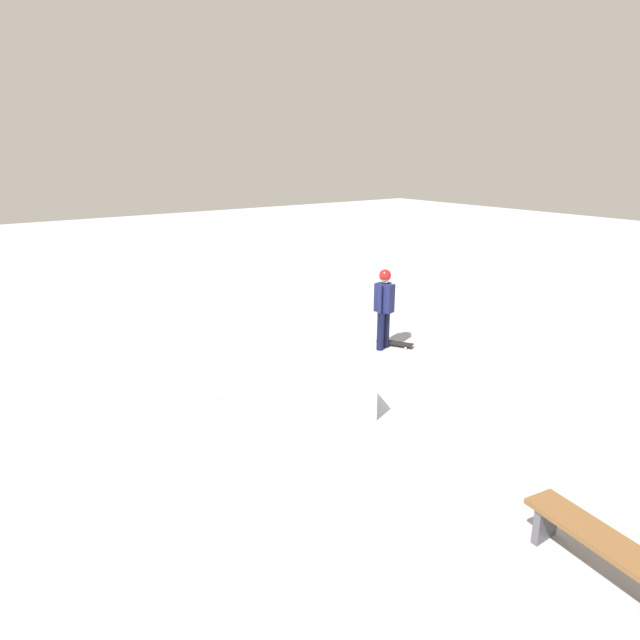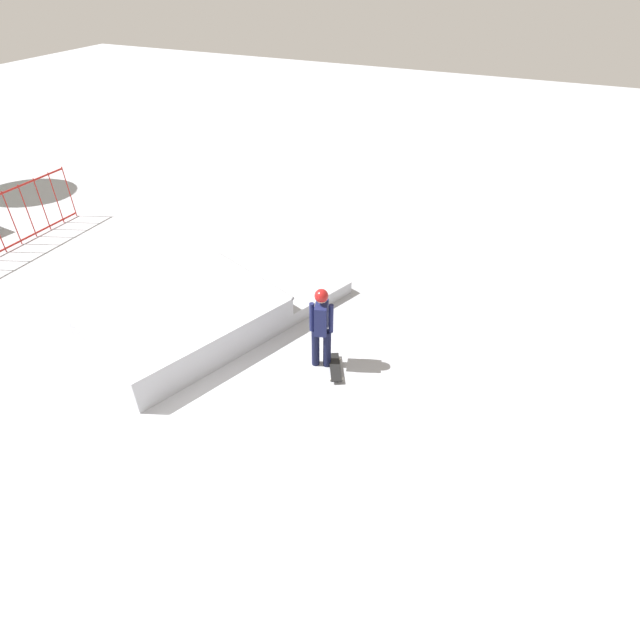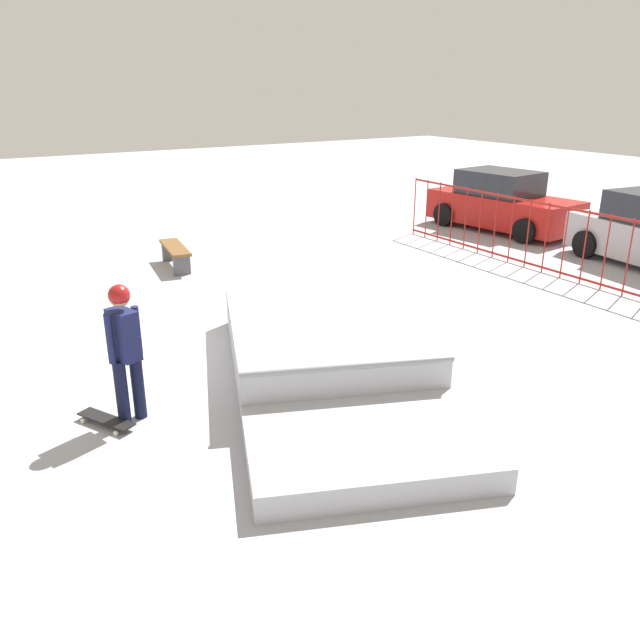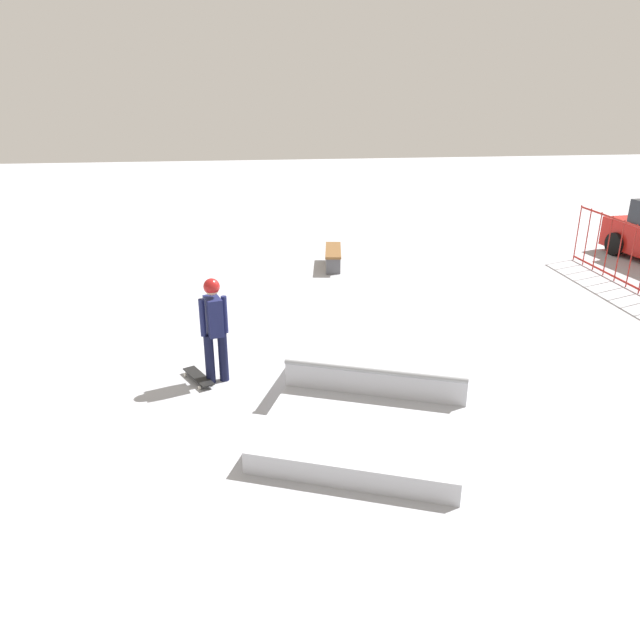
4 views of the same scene
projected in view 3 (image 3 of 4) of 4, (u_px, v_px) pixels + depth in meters
ground_plane at (237, 345)px, 9.99m from camera, size 60.00×60.00×0.00m
skate_ramp at (328, 353)px, 8.90m from camera, size 5.98×4.41×0.74m
skater at (125, 344)px, 7.42m from camera, size 0.43×0.43×1.73m
skateboard at (106, 419)px, 7.63m from camera, size 0.80×0.54×0.09m
perimeter_fence at (555, 239)px, 13.37m from camera, size 9.25×0.15×1.50m
park_bench at (175, 252)px, 14.03m from camera, size 1.64×0.64×0.48m
parked_car_red at (502, 203)px, 17.53m from camera, size 4.25×2.26×1.60m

